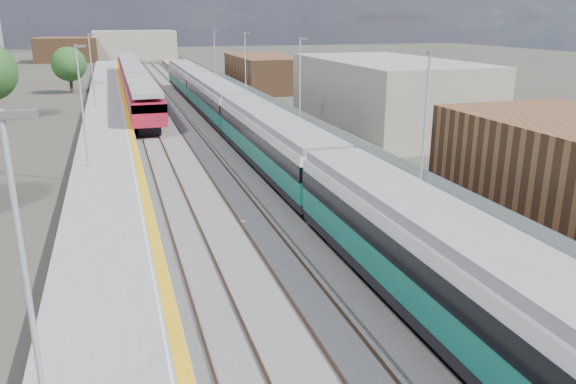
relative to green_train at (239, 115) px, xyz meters
name	(u,v)px	position (x,y,z in m)	size (l,w,h in m)	color
ground	(207,128)	(-1.50, 7.28, -2.35)	(320.00, 320.00, 0.00)	#47443A
ballast_bed	(180,125)	(-3.75, 9.78, -2.32)	(10.50, 155.00, 0.06)	#565451
tracks	(184,121)	(-3.15, 11.45, -2.25)	(8.96, 160.00, 0.17)	#4C3323
platform_right	(255,116)	(3.78, 9.77, -1.82)	(4.70, 155.00, 8.52)	slate
platform_left	(108,123)	(-10.55, 9.77, -1.84)	(4.30, 155.00, 8.52)	slate
buildings	(60,15)	(-19.62, 95.87, 8.35)	(72.00, 185.50, 40.00)	brown
green_train	(239,115)	(0.00, 0.00, 0.00)	(3.04, 84.45, 3.34)	black
red_train	(134,79)	(-7.00, 33.62, -0.10)	(3.03, 61.29, 3.82)	black
tree_c	(69,64)	(-15.25, 38.66, 1.62)	(4.66, 4.66, 6.32)	#382619
tree_d	(348,69)	(20.03, 24.08, 1.25)	(4.23, 4.23, 5.73)	#382619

